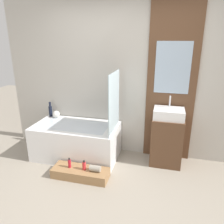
{
  "coord_description": "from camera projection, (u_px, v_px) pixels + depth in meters",
  "views": [
    {
      "loc": [
        0.69,
        -1.97,
        1.96
      ],
      "look_at": [
        0.02,
        0.69,
        1.03
      ],
      "focal_mm": 35.0,
      "sensor_mm": 36.0,
      "label": 1
    }
  ],
  "objects": [
    {
      "name": "vanity_cabinet",
      "position": [
        166.0,
        141.0,
        3.5
      ],
      "size": [
        0.48,
        0.41,
        0.78
      ],
      "primitive_type": "cube",
      "color": "brown",
      "rests_on": "ground_plane"
    },
    {
      "name": "wall_wood_accent",
      "position": [
        171.0,
        81.0,
        3.4
      ],
      "size": [
        0.76,
        0.04,
        2.6
      ],
      "color": "brown",
      "rests_on": "ground_plane"
    },
    {
      "name": "sink",
      "position": [
        169.0,
        114.0,
        3.35
      ],
      "size": [
        0.46,
        0.35,
        0.33
      ],
      "color": "white",
      "rests_on": "vanity_cabinet"
    },
    {
      "name": "bottle_soap_primary",
      "position": [
        69.0,
        163.0,
        3.21
      ],
      "size": [
        0.04,
        0.04,
        0.15
      ],
      "color": "#B21928",
      "rests_on": "wooden_step_bench"
    },
    {
      "name": "bottle_soap_secondary",
      "position": [
        84.0,
        166.0,
        3.16
      ],
      "size": [
        0.05,
        0.05,
        0.15
      ],
      "color": "red",
      "rests_on": "wooden_step_bench"
    },
    {
      "name": "vase_tall_dark",
      "position": [
        51.0,
        111.0,
        4.02
      ],
      "size": [
        0.06,
        0.06,
        0.27
      ],
      "color": "black",
      "rests_on": "bathtub"
    },
    {
      "name": "bathtub",
      "position": [
        76.0,
        141.0,
        3.73
      ],
      "size": [
        1.4,
        0.77,
        0.58
      ],
      "color": "white",
      "rests_on": "ground_plane"
    },
    {
      "name": "glass_shower_screen",
      "position": [
        114.0,
        102.0,
        3.29
      ],
      "size": [
        0.01,
        0.64,
        0.92
      ],
      "primitive_type": "cube",
      "color": "silver",
      "rests_on": "bathtub"
    },
    {
      "name": "vase_round_light",
      "position": [
        56.0,
        114.0,
        3.98
      ],
      "size": [
        0.13,
        0.13,
        0.13
      ],
      "primitive_type": "sphere",
      "color": "silver",
      "rests_on": "bathtub"
    },
    {
      "name": "ground_plane",
      "position": [
        96.0,
        211.0,
        2.6
      ],
      "size": [
        12.0,
        12.0,
        0.0
      ],
      "primitive_type": "plane",
      "color": "gray"
    },
    {
      "name": "towel_roll",
      "position": [
        95.0,
        168.0,
        3.13
      ],
      "size": [
        0.16,
        0.09,
        0.09
      ],
      "primitive_type": "cylinder",
      "rotation": [
        0.0,
        1.57,
        0.0
      ],
      "color": "gray",
      "rests_on": "wooden_step_bench"
    },
    {
      "name": "wall_tiled_back",
      "position": [
        124.0,
        80.0,
        3.63
      ],
      "size": [
        4.2,
        0.06,
        2.6
      ],
      "primitive_type": "cube",
      "color": "#B7B2A8",
      "rests_on": "ground_plane"
    },
    {
      "name": "wooden_step_bench",
      "position": [
        81.0,
        173.0,
        3.22
      ],
      "size": [
        0.84,
        0.3,
        0.14
      ],
      "primitive_type": "cube",
      "color": "#997047",
      "rests_on": "ground_plane"
    }
  ]
}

